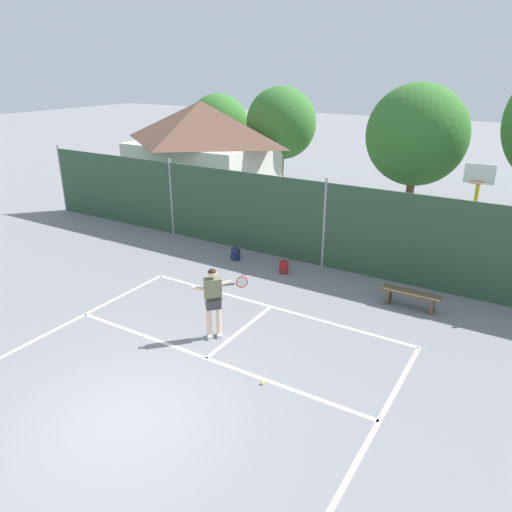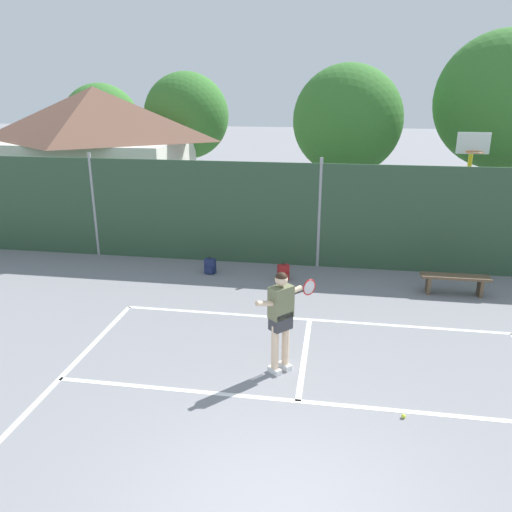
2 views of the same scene
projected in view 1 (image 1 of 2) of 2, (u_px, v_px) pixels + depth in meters
The scene contains 11 objects.
ground_plane at pixel (128, 421), 9.28m from camera, with size 120.00×120.00×0.00m, color gray.
court_markings at pixel (152, 402), 9.79m from camera, with size 8.30×11.10×0.01m.
chainlink_fence at pixel (324, 225), 15.90m from camera, with size 26.09×0.09×3.01m.
basketball_hoop at pixel (475, 204), 15.10m from camera, with size 0.90×0.67×3.55m.
clubhouse_building at pixel (202, 150), 23.47m from camera, with size 6.81×5.02×4.78m.
treeline_backdrop at pixel (468, 132), 20.08m from camera, with size 24.95×4.66×6.85m.
tennis_player at pixel (214, 297), 11.72m from camera, with size 0.94×1.16×1.85m.
tennis_ball at pixel (262, 383), 10.31m from camera, with size 0.07×0.07×0.07m, color #CCE033.
backpack_navy at pixel (235, 254), 16.88m from camera, with size 0.31×0.28×0.46m.
backpack_red at pixel (284, 267), 15.79m from camera, with size 0.33×0.32×0.46m.
courtside_bench at pixel (411, 296), 13.47m from camera, with size 1.60×0.36×0.48m.
Camera 1 is at (5.97, -5.11, 6.33)m, focal length 34.08 mm.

